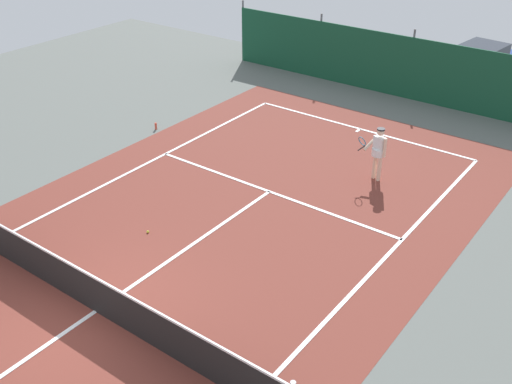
{
  "coord_description": "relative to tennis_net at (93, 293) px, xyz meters",
  "views": [
    {
      "loc": [
        8.68,
        -5.96,
        8.66
      ],
      "look_at": [
        0.63,
        4.9,
        0.9
      ],
      "focal_mm": 42.55,
      "sensor_mm": 36.0,
      "label": 1
    }
  ],
  "objects": [
    {
      "name": "back_fence",
      "position": [
        -0.0,
        16.16,
        0.16
      ],
      "size": [
        16.3,
        0.98,
        2.7
      ],
      "color": "#14472D",
      "rests_on": "ground"
    },
    {
      "name": "water_bottle",
      "position": [
        -5.75,
        7.63,
        -0.39
      ],
      "size": [
        0.08,
        0.08,
        0.24
      ],
      "primitive_type": "cylinder",
      "color": "#D84C38",
      "rests_on": "ground"
    },
    {
      "name": "tennis_ball_near_player",
      "position": [
        -1.28,
        2.81,
        -0.48
      ],
      "size": [
        0.07,
        0.07,
        0.07
      ],
      "primitive_type": "sphere",
      "color": "#CCDB33",
      "rests_on": "ground"
    },
    {
      "name": "court_surface",
      "position": [
        0.0,
        0.0,
        -0.51
      ],
      "size": [
        11.02,
        26.6,
        0.01
      ],
      "color": "brown",
      "rests_on": "ground"
    },
    {
      "name": "ground_plane",
      "position": [
        0.0,
        0.0,
        -0.51
      ],
      "size": [
        36.0,
        36.0,
        0.0
      ],
      "primitive_type": "plane",
      "color": "slate"
    },
    {
      "name": "tennis_player",
      "position": [
        2.09,
        8.9,
        0.45
      ],
      "size": [
        0.84,
        0.66,
        1.64
      ],
      "rotation": [
        0.0,
        0.0,
        2.76
      ],
      "color": "beige",
      "rests_on": "ground"
    },
    {
      "name": "parked_car",
      "position": [
        1.72,
        18.8,
        0.33
      ],
      "size": [
        2.4,
        4.39,
        1.68
      ],
      "rotation": [
        0.0,
        0.0,
        -0.12
      ],
      "color": "navy",
      "rests_on": "ground"
    },
    {
      "name": "tennis_net",
      "position": [
        0.0,
        0.0,
        0.0
      ],
      "size": [
        10.12,
        0.1,
        1.1
      ],
      "color": "black",
      "rests_on": "ground"
    }
  ]
}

